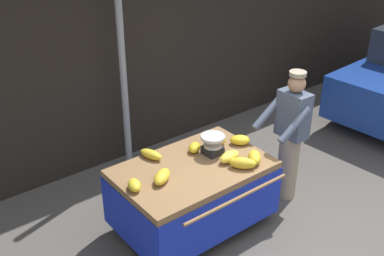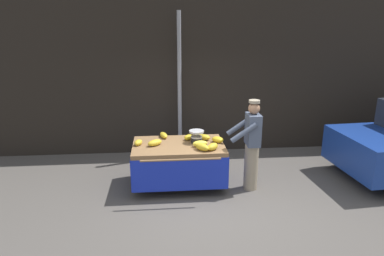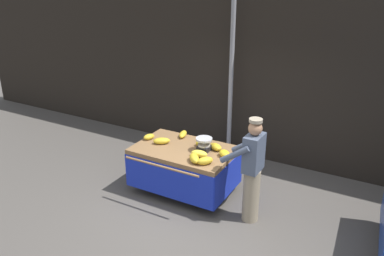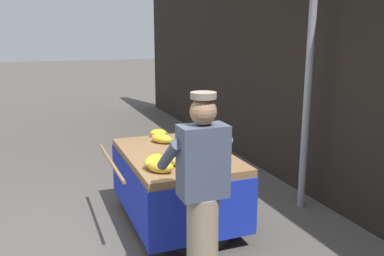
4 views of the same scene
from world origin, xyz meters
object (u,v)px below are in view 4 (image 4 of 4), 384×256
banana_bunch_8 (203,151)px  banana_bunch_1 (172,159)px  banana_bunch_5 (154,161)px  banana_bunch_7 (202,139)px  banana_bunch_2 (211,158)px  banana_bunch_0 (162,139)px  banana_bunch_3 (158,133)px  banana_cart (176,171)px  banana_bunch_6 (205,167)px  banana_bunch_4 (160,166)px  vendor_person (202,196)px  street_pole (309,77)px  weighing_scale (193,150)px

banana_bunch_8 → banana_bunch_1: bearing=-66.7°
banana_bunch_5 → banana_bunch_7: size_ratio=0.99×
banana_bunch_2 → banana_bunch_5: bearing=-99.9°
banana_bunch_0 → banana_bunch_2: bearing=14.3°
banana_bunch_5 → banana_bunch_8: size_ratio=1.46×
banana_bunch_0 → banana_bunch_3: (-0.31, 0.05, -0.01)m
banana_cart → banana_bunch_6: (0.75, 0.04, 0.28)m
banana_bunch_4 → vendor_person: size_ratio=0.15×
banana_bunch_1 → banana_bunch_7: bearing=137.8°
banana_bunch_4 → banana_bunch_6: banana_bunch_4 is taller
banana_bunch_2 → banana_bunch_8: bearing=173.8°
banana_bunch_0 → banana_bunch_8: (0.65, 0.27, -0.00)m
street_pole → banana_bunch_7: bearing=-108.0°
banana_bunch_1 → banana_bunch_8: 0.45m
banana_bunch_4 → banana_bunch_5: bearing=-177.7°
banana_bunch_2 → vendor_person: vendor_person is taller
banana_bunch_5 → banana_bunch_6: bearing=49.7°
weighing_scale → street_pole: bearing=98.3°
banana_bunch_7 → banana_bunch_3: bearing=-139.4°
banana_cart → banana_bunch_5: size_ratio=5.87×
banana_bunch_0 → banana_bunch_1: (0.83, -0.14, 0.00)m
banana_bunch_1 → banana_bunch_4: (0.21, -0.19, 0.00)m
banana_bunch_1 → banana_bunch_2: bearing=72.9°
banana_bunch_0 → banana_bunch_8: 0.70m
banana_bunch_8 → weighing_scale: bearing=-50.7°
street_pole → banana_bunch_5: street_pole is taller
weighing_scale → banana_bunch_7: 0.71m
banana_bunch_1 → banana_bunch_8: bearing=113.3°
banana_bunch_6 → banana_bunch_7: (-1.02, 0.39, -0.01)m
banana_bunch_0 → banana_bunch_5: 0.91m
banana_bunch_7 → banana_bunch_0: bearing=-110.0°
banana_bunch_7 → vendor_person: vendor_person is taller
banana_bunch_2 → banana_bunch_4: banana_bunch_4 is taller
banana_bunch_2 → vendor_person: bearing=-28.2°
street_pole → banana_bunch_5: 2.14m
banana_bunch_5 → banana_bunch_6: banana_bunch_5 is taller
banana_bunch_1 → banana_bunch_7: banana_bunch_1 is taller
banana_cart → weighing_scale: bearing=12.0°
banana_bunch_1 → banana_bunch_8: size_ratio=1.38×
banana_bunch_1 → vendor_person: 0.95m
banana_bunch_6 → banana_bunch_7: 1.09m
banana_bunch_1 → street_pole: bearing=98.5°
street_pole → weighing_scale: street_pole is taller
banana_bunch_1 → banana_bunch_5: 0.20m
vendor_person → banana_bunch_5: bearing=-171.9°
banana_bunch_3 → banana_bunch_8: 0.98m
banana_bunch_7 → banana_bunch_2: bearing=-15.8°
weighing_scale → banana_bunch_6: size_ratio=1.18×
banana_bunch_8 → vendor_person: vendor_person is taller
street_pole → banana_bunch_1: (0.27, -1.80, -0.74)m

